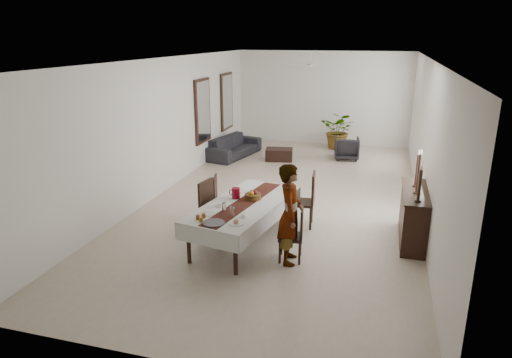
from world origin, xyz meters
The scene contains 87 objects.
floor centered at (0.00, 0.00, 0.00)m, with size 6.00×12.00×0.00m, color beige.
ceiling centered at (0.00, 0.00, 3.20)m, with size 6.00×12.00×0.02m, color white.
wall_back centered at (0.00, 6.00, 1.60)m, with size 6.00×0.02×3.20m, color white.
wall_front centered at (0.00, -6.00, 1.60)m, with size 6.00×0.02×3.20m, color white.
wall_left centered at (-3.00, 0.00, 1.60)m, with size 0.02×12.00×3.20m, color white.
wall_right centered at (3.00, 0.00, 1.60)m, with size 0.02×12.00×3.20m, color white.
dining_table_top centered at (-0.22, -2.61, 0.74)m, with size 1.02×2.44×0.05m, color black.
table_leg_fl centered at (-0.87, -3.66, 0.36)m, with size 0.07×0.07×0.71m, color black.
table_leg_fr centered at (0.01, -3.83, 0.36)m, with size 0.07×0.07×0.71m, color black.
table_leg_bl centered at (-0.45, -1.39, 0.36)m, with size 0.07×0.07×0.71m, color black.
table_leg_br centered at (0.43, -1.55, 0.36)m, with size 0.07×0.07×0.71m, color black.
tablecloth_top centered at (-0.22, -2.61, 0.77)m, with size 1.20×2.62×0.01m, color silver.
tablecloth_drape_left centered at (-0.80, -2.50, 0.62)m, with size 0.01×2.62×0.30m, color silver.
tablecloth_drape_right centered at (0.36, -2.71, 0.62)m, with size 0.01×2.62×0.30m, color silver.
tablecloth_drape_near centered at (-0.46, -3.89, 0.62)m, with size 1.20×0.01×0.30m, color silver.
tablecloth_drape_far centered at (0.02, -1.32, 0.62)m, with size 1.20×0.01×0.30m, color white.
table_runner centered at (-0.22, -2.61, 0.77)m, with size 0.36×2.54×0.00m, color #582419.
red_pitcher centered at (-0.44, -2.41, 0.87)m, with size 0.15×0.15×0.20m, color maroon.
pitcher_handle centered at (-0.53, -2.39, 0.87)m, with size 0.12×0.12×0.02m, color maroon.
wine_glass_near centered at (-0.22, -3.28, 0.86)m, with size 0.07×0.07×0.17m, color white.
wine_glass_mid centered at (-0.42, -3.14, 0.86)m, with size 0.07×0.07×0.17m, color white.
teacup_right centered at (-0.03, -3.26, 0.80)m, with size 0.09×0.09×0.06m, color white.
saucer_right centered at (-0.03, -3.26, 0.78)m, with size 0.15×0.15×0.01m, color white.
teacup_left centered at (-0.58, -2.90, 0.80)m, with size 0.09×0.09×0.06m, color white.
saucer_left centered at (-0.58, -2.90, 0.78)m, with size 0.15×0.15×0.01m, color white.
plate_near_right centered at (-0.06, -3.57, 0.78)m, with size 0.24×0.24×0.02m, color silver.
bread_near_right centered at (-0.06, -3.57, 0.81)m, with size 0.09×0.09×0.09m, color tan.
plate_near_left centered at (-0.66, -3.30, 0.78)m, with size 0.24×0.24×0.02m, color silver.
plate_far_left centered at (-0.44, -2.00, 0.78)m, with size 0.24×0.24×0.02m, color white.
serving_tray centered at (-0.41, -3.65, 0.78)m, with size 0.37×0.37×0.02m, color #3F3E43.
jam_jar_a centered at (-0.64, -3.64, 0.81)m, with size 0.07×0.07×0.08m, color #945E15.
jam_jar_b centered at (-0.73, -3.57, 0.81)m, with size 0.07×0.07×0.08m, color maroon.
jam_jar_c centered at (-0.66, -3.47, 0.81)m, with size 0.07×0.07×0.08m, color brown.
fruit_basket centered at (-0.12, -2.37, 0.82)m, with size 0.30×0.30×0.10m, color brown.
fruit_red centered at (-0.09, -2.35, 0.90)m, with size 0.09×0.09×0.09m, color maroon.
fruit_green centered at (-0.16, -2.33, 0.90)m, with size 0.08×0.08×0.08m, color olive.
fruit_yellow centered at (-0.13, -2.42, 0.90)m, with size 0.09×0.09×0.09m, color gold.
chair_right_near_seat centered at (0.75, -3.07, 0.42)m, with size 0.40×0.40×0.05m, color black.
chair_right_near_leg_fl centered at (0.93, -3.21, 0.20)m, with size 0.04×0.04×0.40m, color black.
chair_right_near_leg_fr centered at (0.89, -2.89, 0.20)m, with size 0.04×0.04×0.40m, color black.
chair_right_near_leg_bl centered at (0.60, -3.26, 0.20)m, with size 0.04×0.04×0.40m, color black.
chair_right_near_leg_br centered at (0.56, -2.93, 0.20)m, with size 0.04×0.04×0.40m, color black.
chair_right_near_back centered at (0.93, -3.05, 0.70)m, with size 0.40×0.04×0.51m, color black.
chair_right_far_seat centered at (0.67, -1.56, 0.49)m, with size 0.47×0.47×0.05m, color black.
chair_right_far_leg_fl centered at (0.88, -1.74, 0.23)m, with size 0.05×0.05×0.47m, color black.
chair_right_far_leg_fr centered at (0.84, -1.35, 0.23)m, with size 0.05×0.05×0.47m, color black.
chair_right_far_leg_bl centered at (0.49, -1.77, 0.23)m, with size 0.05×0.05×0.47m, color black.
chair_right_far_leg_br centered at (0.46, -1.39, 0.23)m, with size 0.05×0.05×0.47m, color black.
chair_right_far_back centered at (0.88, -1.54, 0.81)m, with size 0.47×0.04×0.60m, color black.
chair_left_near_seat centered at (-0.79, -2.57, 0.49)m, with size 0.47×0.47×0.05m, color black.
chair_left_near_leg_fl centered at (-0.94, -2.34, 0.23)m, with size 0.05×0.05×0.46m, color black.
chair_left_near_leg_fr centered at (-1.02, -2.72, 0.23)m, with size 0.05×0.05×0.46m, color black.
chair_left_near_leg_bl centered at (-0.56, -2.42, 0.23)m, with size 0.05×0.05×0.46m, color black.
chair_left_near_leg_br centered at (-0.64, -2.80, 0.23)m, with size 0.05×0.05×0.46m, color black.
chair_left_near_back centered at (-1.00, -2.52, 0.81)m, with size 0.47×0.04×0.60m, color black.
chair_left_far_seat centered at (-0.90, -1.79, 0.43)m, with size 0.41×0.41×0.05m, color black.
chair_left_far_leg_fl centered at (-1.10, -1.66, 0.20)m, with size 0.04×0.04×0.41m, color black.
chair_left_far_leg_fr centered at (-1.02, -1.99, 0.20)m, with size 0.04×0.04×0.41m, color black.
chair_left_far_leg_bl centered at (-0.77, -1.58, 0.20)m, with size 0.04×0.04×0.41m, color black.
chair_left_far_leg_br centered at (-0.69, -1.91, 0.20)m, with size 0.04×0.04×0.41m, color black.
chair_left_far_back centered at (-1.08, -1.83, 0.72)m, with size 0.41×0.04×0.53m, color black.
woman centered at (0.74, -3.14, 0.86)m, with size 0.63×0.41×1.72m, color gray.
sideboard_body centered at (2.78, -1.71, 0.48)m, with size 0.42×1.59×0.96m, color black.
sideboard_top centered at (2.78, -1.71, 0.97)m, with size 0.47×1.66×0.03m, color black.
candlestick_near_base centered at (2.78, -2.30, 1.00)m, with size 0.11×0.11×0.03m, color black.
candlestick_near_shaft centered at (2.78, -2.30, 1.28)m, with size 0.05×0.05×0.53m, color black.
candlestick_near_candle centered at (2.78, -2.30, 1.59)m, with size 0.04×0.04×0.08m, color #EAE7CB.
candlestick_mid_base centered at (2.78, -1.87, 1.00)m, with size 0.11×0.11×0.03m, color black.
candlestick_mid_shaft centered at (2.78, -1.87, 1.36)m, with size 0.05×0.05×0.69m, color black.
candlestick_mid_candle centered at (2.78, -1.87, 1.75)m, with size 0.04×0.04×0.08m, color silver.
candlestick_far_base centered at (2.78, -1.45, 1.00)m, with size 0.11×0.11×0.03m, color black.
candlestick_far_shaft centered at (2.78, -1.45, 1.31)m, with size 0.05×0.05×0.58m, color black.
candlestick_far_candle centered at (2.78, -1.45, 1.64)m, with size 0.04×0.04×0.08m, color white.
sofa centered at (-2.41, 3.37, 0.32)m, with size 2.18×0.85×0.64m, color #27252A.
armchair centered at (1.07, 3.99, 0.34)m, with size 0.73×0.75×0.68m, color #252227.
coffee_table centered at (-0.91, 3.28, 0.18)m, with size 0.81×0.54×0.36m, color black.
potted_plant centered at (0.68, 5.29, 0.63)m, with size 1.13×0.98×1.26m, color #306026.
mirror_frame_near centered at (-2.96, 2.20, 1.60)m, with size 0.06×1.05×1.85m, color black.
mirror_glass_near centered at (-2.92, 2.20, 1.60)m, with size 0.01×0.90×1.70m, color silver.
mirror_frame_far centered at (-2.96, 4.30, 1.60)m, with size 0.06×1.05×1.85m, color black.
mirror_glass_far centered at (-2.92, 4.30, 1.60)m, with size 0.01×0.90×1.70m, color silver.
fan_rod centered at (0.00, 3.00, 3.10)m, with size 0.04×0.04×0.20m, color white.
fan_hub centered at (0.00, 3.00, 2.90)m, with size 0.16×0.16×0.08m, color silver.
fan_blade_n centered at (0.00, 3.35, 2.90)m, with size 0.10×0.55×0.01m, color white.
fan_blade_s centered at (0.00, 2.65, 2.90)m, with size 0.10×0.55×0.01m, color silver.
fan_blade_e centered at (0.35, 3.00, 2.90)m, with size 0.55×0.10×0.01m, color white.
fan_blade_w centered at (-0.35, 3.00, 2.90)m, with size 0.55×0.10×0.01m, color white.
Camera 1 is at (2.11, -10.05, 3.68)m, focal length 32.00 mm.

